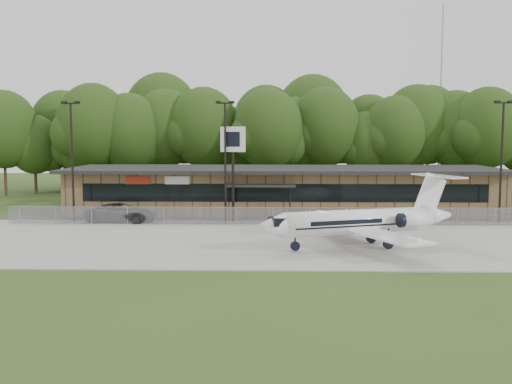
{
  "coord_description": "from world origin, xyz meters",
  "views": [
    {
      "loc": [
        -1.16,
        -31.34,
        7.35
      ],
      "look_at": [
        -2.3,
        12.0,
        3.06
      ],
      "focal_mm": 40.0,
      "sensor_mm": 36.0,
      "label": 1
    }
  ],
  "objects_px": {
    "terminal": "(283,189)",
    "pole_sign": "(233,149)",
    "suv": "(122,213)",
    "business_jet": "(362,222)"
  },
  "relations": [
    {
      "from": "terminal",
      "to": "business_jet",
      "type": "relative_size",
      "value": 2.91
    },
    {
      "from": "terminal",
      "to": "pole_sign",
      "type": "distance_m",
      "value": 9.29
    },
    {
      "from": "terminal",
      "to": "suv",
      "type": "height_order",
      "value": "terminal"
    },
    {
      "from": "suv",
      "to": "pole_sign",
      "type": "distance_m",
      "value": 10.91
    },
    {
      "from": "terminal",
      "to": "business_jet",
      "type": "bearing_deg",
      "value": -75.22
    },
    {
      "from": "terminal",
      "to": "business_jet",
      "type": "distance_m",
      "value": 18.95
    },
    {
      "from": "terminal",
      "to": "pole_sign",
      "type": "xyz_separation_m",
      "value": [
        -4.37,
        -7.14,
        4.03
      ]
    },
    {
      "from": "suv",
      "to": "pole_sign",
      "type": "bearing_deg",
      "value": -84.08
    },
    {
      "from": "terminal",
      "to": "suv",
      "type": "xyz_separation_m",
      "value": [
        -13.84,
        -7.64,
        -1.37
      ]
    },
    {
      "from": "suv",
      "to": "pole_sign",
      "type": "relative_size",
      "value": 0.72
    }
  ]
}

